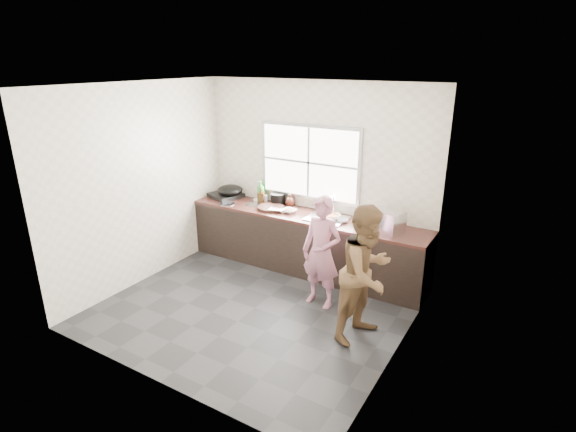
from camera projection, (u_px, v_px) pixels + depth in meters
The scene contains 30 objects.
floor at pixel (255, 308), 5.65m from camera, with size 3.60×3.20×0.01m, color #252527.
ceiling at pixel (248, 85), 4.74m from camera, with size 3.60×3.20×0.01m, color silver.
wall_back at pixel (316, 176), 6.50m from camera, with size 3.60×0.01×2.70m, color beige.
wall_left at pixel (143, 185), 6.07m from camera, with size 0.01×3.20×2.70m, color silver.
wall_right at pixel (405, 236), 4.32m from camera, with size 0.01×3.20×2.70m, color beige.
wall_front at pixel (145, 256), 3.90m from camera, with size 3.60×0.01×2.70m, color silver.
cabinet at pixel (305, 244), 6.55m from camera, with size 3.60×0.62×0.82m, color black.
countertop at pixel (305, 216), 6.41m from camera, with size 3.60×0.64×0.04m, color #3B1D18.
sink at pixel (327, 218), 6.23m from camera, with size 0.55×0.45×0.02m, color silver.
faucet at pixel (334, 205), 6.35m from camera, with size 0.02×0.02×0.30m, color silver.
window_frame at pixel (309, 162), 6.47m from camera, with size 1.60×0.05×1.10m, color #9EA0A5.
window_glazing at pixel (309, 163), 6.44m from camera, with size 1.50×0.01×1.00m, color white.
woman at pixel (321, 256), 5.54m from camera, with size 0.49×0.32×1.33m, color #BD718C.
person_side at pixel (367, 273), 4.85m from camera, with size 0.75×0.59×1.55m, color brown.
cutting_board at pixel (271, 208), 6.63m from camera, with size 0.39×0.39×0.04m, color black.
cleaver at pixel (276, 209), 6.49m from camera, with size 0.21×0.11×0.01m, color #B1B4B8.
bowl_mince at pixel (289, 211), 6.48m from camera, with size 0.20×0.20×0.05m, color white.
bowl_crabs at pixel (332, 217), 6.20m from camera, with size 0.18×0.18×0.06m, color silver.
bowl_held at pixel (342, 220), 6.09m from camera, with size 0.18×0.18×0.06m, color silver.
black_pot at pixel (278, 199), 6.85m from camera, with size 0.23×0.23×0.16m, color black.
plate_food at pixel (260, 200), 7.04m from camera, with size 0.20×0.20×0.02m, color silver.
bottle_green at pixel (261, 191), 6.98m from camera, with size 0.13×0.13×0.32m, color green.
bottle_brown_tall at pixel (261, 196), 6.94m from camera, with size 0.09×0.09×0.20m, color #402A10.
bottle_brown_short at pixel (290, 200), 6.74m from camera, with size 0.13×0.13×0.17m, color #431A10.
glass_jar at pixel (265, 198), 6.97m from camera, with size 0.07×0.07×0.10m, color silver.
burner at pixel (226, 195), 7.19m from camera, with size 0.44×0.44×0.07m, color black.
wok at pixel (230, 190), 7.10m from camera, with size 0.40×0.40×0.15m, color black.
dish_rack at pixel (387, 221), 5.71m from camera, with size 0.39×0.27×0.29m, color silver.
pot_lid_left at pixel (227, 204), 6.85m from camera, with size 0.24×0.24×0.01m, color #A8A8AE.
pot_lid_right at pixel (254, 205), 6.82m from camera, with size 0.23×0.23×0.01m, color #A2A4A9.
Camera 1 is at (2.89, -4.02, 2.97)m, focal length 28.00 mm.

